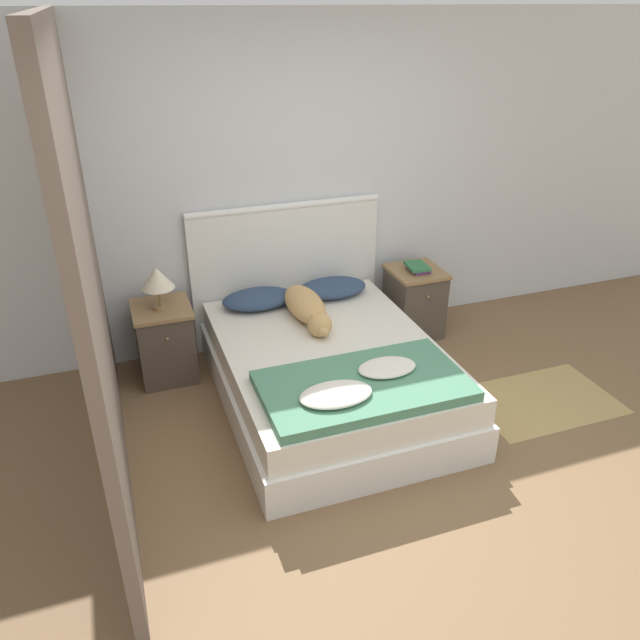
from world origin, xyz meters
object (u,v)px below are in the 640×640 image
object	(u,v)px
pillow_left	(258,299)
dog	(307,307)
nightstand_right	(414,301)
table_lamp	(157,279)
pillow_right	(332,288)
nightstand_left	(165,342)
book_stack	(418,267)
bed	(329,374)

from	to	relation	value
pillow_left	dog	world-z (taller)	dog
nightstand_right	pillow_left	bearing A→B (deg)	178.80
nightstand_right	table_lamp	size ratio (longest dim) A/B	1.85
pillow_left	table_lamp	world-z (taller)	table_lamp
pillow_left	pillow_right	xyz separation A→B (m)	(0.61, 0.00, 0.00)
table_lamp	pillow_left	bearing A→B (deg)	3.28
nightstand_left	book_stack	distance (m)	2.11
nightstand_left	pillow_left	size ratio (longest dim) A/B	1.03
bed	book_stack	bearing A→B (deg)	34.50
nightstand_right	pillow_right	size ratio (longest dim) A/B	1.03
bed	pillow_right	bearing A→B (deg)	68.27
pillow_left	dog	distance (m)	0.44
nightstand_right	bed	bearing A→B (deg)	-144.77
bed	pillow_left	xyz separation A→B (m)	(-0.31, 0.77, 0.29)
pillow_right	book_stack	world-z (taller)	book_stack
bed	table_lamp	bearing A→B (deg)	145.29
bed	book_stack	world-z (taller)	book_stack
bed	nightstand_left	world-z (taller)	nightstand_left
table_lamp	pillow_right	bearing A→B (deg)	1.80
nightstand_right	pillow_left	xyz separation A→B (m)	(-1.35, 0.03, 0.23)
nightstand_left	book_stack	world-z (taller)	book_stack
book_stack	nightstand_left	bearing A→B (deg)	179.43
pillow_left	book_stack	world-z (taller)	book_stack
bed	pillow_right	xyz separation A→B (m)	(0.31, 0.77, 0.29)
pillow_left	book_stack	size ratio (longest dim) A/B	2.46
nightstand_left	book_stack	size ratio (longest dim) A/B	2.53
bed	nightstand_right	xyz separation A→B (m)	(1.04, 0.74, 0.07)
nightstand_left	nightstand_right	distance (m)	2.09
pillow_right	dog	world-z (taller)	dog
nightstand_left	dog	xyz separation A→B (m)	(1.03, -0.30, 0.25)
nightstand_right	table_lamp	bearing A→B (deg)	-179.62
nightstand_right	pillow_right	bearing A→B (deg)	177.80
dog	book_stack	xyz separation A→B (m)	(1.06, 0.27, 0.06)
nightstand_right	pillow_left	world-z (taller)	same
bed	nightstand_right	distance (m)	1.28
bed	book_stack	xyz separation A→B (m)	(1.04, 0.72, 0.39)
dog	nightstand_right	bearing A→B (deg)	15.58
pillow_right	book_stack	distance (m)	0.75
nightstand_left	book_stack	bearing A→B (deg)	-0.57
bed	pillow_left	size ratio (longest dim) A/B	3.50
dog	book_stack	world-z (taller)	dog
nightstand_right	table_lamp	xyz separation A→B (m)	(-2.09, -0.01, 0.52)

